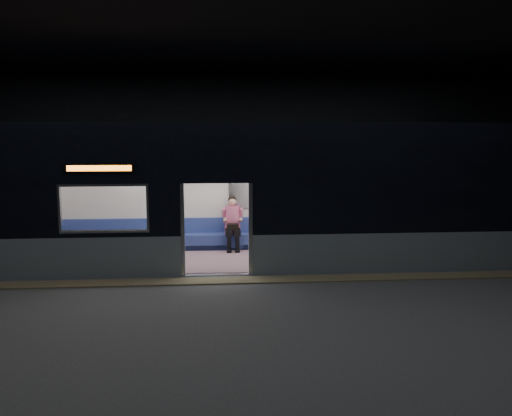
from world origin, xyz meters
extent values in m
cube|color=#47494C|center=(0.00, 0.00, -0.01)|extent=(24.00, 14.00, 0.01)
cube|color=black|center=(0.00, 0.00, 4.98)|extent=(24.00, 14.00, 0.04)
cube|color=black|center=(0.00, 6.98, 2.50)|extent=(24.00, 0.04, 5.00)
cube|color=black|center=(0.00, -6.98, 2.50)|extent=(24.00, 0.04, 5.00)
cube|color=#8C7F59|center=(0.00, 0.55, 0.01)|extent=(22.80, 0.50, 0.03)
cube|color=gray|center=(4.85, 1.06, 0.45)|extent=(8.30, 0.12, 0.90)
cube|color=black|center=(4.85, 1.06, 2.05)|extent=(8.30, 0.12, 2.30)
cube|color=black|center=(0.00, 1.06, 2.62)|extent=(1.40, 0.12, 1.15)
cube|color=#B7BABC|center=(-0.74, 1.06, 1.02)|extent=(0.08, 0.14, 2.05)
cube|color=#B7BABC|center=(0.74, 1.06, 1.02)|extent=(0.08, 0.14, 2.05)
cube|color=black|center=(-2.45, 0.98, 2.39)|extent=(1.50, 0.04, 0.18)
cube|color=orange|center=(-2.45, 0.97, 2.39)|extent=(1.34, 0.03, 0.12)
cube|color=beige|center=(0.00, 3.94, 1.60)|extent=(18.00, 0.12, 3.20)
cube|color=black|center=(0.00, 2.50, 3.28)|extent=(18.00, 3.00, 0.15)
cube|color=#7D5B62|center=(0.00, 2.50, 0.02)|extent=(17.76, 2.76, 0.04)
cube|color=beige|center=(0.00, 2.50, 2.35)|extent=(17.76, 2.76, 0.10)
cube|color=navy|center=(0.00, 3.62, 0.24)|extent=(11.00, 0.48, 0.41)
cube|color=navy|center=(0.00, 3.81, 0.65)|extent=(11.00, 0.10, 0.40)
cube|color=#6D4F53|center=(-3.30, 1.41, 0.24)|extent=(4.40, 0.48, 0.41)
cube|color=#6D4F53|center=(3.30, 1.41, 0.24)|extent=(4.40, 0.48, 0.41)
cylinder|color=silver|center=(-0.95, 1.37, 1.17)|extent=(0.04, 0.04, 2.26)
cylinder|color=silver|center=(-0.95, 3.63, 1.17)|extent=(0.04, 0.04, 2.26)
cylinder|color=silver|center=(0.95, 1.37, 1.17)|extent=(0.04, 0.04, 2.26)
cylinder|color=silver|center=(0.95, 3.63, 1.17)|extent=(0.04, 0.04, 2.26)
cylinder|color=silver|center=(0.00, 3.58, 1.95)|extent=(11.00, 0.03, 0.03)
cube|color=black|center=(0.33, 3.39, 0.53)|extent=(0.18, 0.49, 0.17)
cube|color=black|center=(0.54, 3.39, 0.53)|extent=(0.18, 0.49, 0.17)
cylinder|color=black|center=(0.33, 3.17, 0.26)|extent=(0.11, 0.11, 0.43)
cylinder|color=black|center=(0.54, 3.17, 0.26)|extent=(0.11, 0.11, 0.43)
cube|color=#C95E83|center=(0.43, 3.59, 0.55)|extent=(0.41, 0.23, 0.21)
cylinder|color=#C95E83|center=(0.43, 3.62, 0.92)|extent=(0.40, 0.40, 0.54)
sphere|color=tan|center=(0.43, 3.60, 1.30)|extent=(0.22, 0.22, 0.22)
sphere|color=black|center=(0.43, 3.64, 1.34)|extent=(0.23, 0.23, 0.23)
cube|color=black|center=(0.43, 3.31, 0.69)|extent=(0.37, 0.34, 0.15)
cube|color=white|center=(0.97, 3.85, 1.51)|extent=(1.12, 0.03, 0.73)
camera|label=1|loc=(-0.08, -10.61, 3.17)|focal=38.00mm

